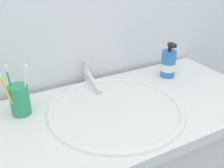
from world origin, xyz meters
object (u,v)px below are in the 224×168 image
object	(u,v)px
toothbrush_cup	(20,100)
soap_dispenser	(168,64)
toothbrush_white	(25,86)
faucet	(89,76)
toothbrush_green	(11,86)
toothbrush_yellow	(6,91)

from	to	relation	value
toothbrush_cup	soap_dispenser	size ratio (longest dim) A/B	0.69
toothbrush_white	soap_dispenser	world-z (taller)	toothbrush_white
faucet	soap_dispenser	size ratio (longest dim) A/B	1.08
faucet	toothbrush_white	bearing A→B (deg)	-159.47
faucet	toothbrush_green	distance (m)	0.33
toothbrush_cup	toothbrush_yellow	world-z (taller)	toothbrush_yellow
faucet	toothbrush_yellow	world-z (taller)	toothbrush_yellow
faucet	toothbrush_white	distance (m)	0.30
faucet	toothbrush_white	size ratio (longest dim) A/B	0.94
faucet	soap_dispenser	bearing A→B (deg)	-14.94
faucet	toothbrush_yellow	distance (m)	0.36
toothbrush_white	toothbrush_cup	bearing A→B (deg)	144.70
faucet	toothbrush_yellow	xyz separation A→B (m)	(-0.34, -0.11, 0.07)
toothbrush_yellow	soap_dispenser	size ratio (longest dim) A/B	1.18
toothbrush_green	soap_dispenser	distance (m)	0.66
toothbrush_green	toothbrush_yellow	world-z (taller)	toothbrush_yellow
toothbrush_green	toothbrush_white	distance (m)	0.05
faucet	toothbrush_white	xyz separation A→B (m)	(-0.28, -0.10, 0.07)
faucet	toothbrush_yellow	size ratio (longest dim) A/B	0.91
faucet	toothbrush_green	xyz separation A→B (m)	(-0.32, -0.08, 0.07)
toothbrush_cup	toothbrush_yellow	bearing A→B (deg)	-148.67
toothbrush_yellow	soap_dispenser	world-z (taller)	toothbrush_yellow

